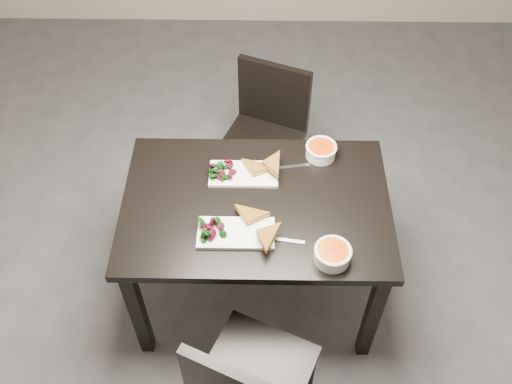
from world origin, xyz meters
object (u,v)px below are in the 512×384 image
(table, at_px, (256,216))
(plate_far, at_px, (244,174))
(plate_near, at_px, (236,233))
(chair_near, at_px, (248,384))
(soup_bowl_far, at_px, (321,150))
(chair_far, at_px, (266,129))
(soup_bowl_near, at_px, (333,254))

(table, distance_m, plate_far, 0.20)
(plate_near, height_order, plate_far, same)
(chair_near, xyz_separation_m, soup_bowl_far, (0.32, 1.02, 0.30))
(chair_near, height_order, chair_far, same)
(chair_far, distance_m, plate_near, 0.99)
(table, bearing_deg, chair_near, -91.53)
(table, bearing_deg, chair_far, 86.57)
(plate_far, bearing_deg, plate_near, -93.69)
(plate_near, relative_size, soup_bowl_far, 2.19)
(table, relative_size, plate_near, 3.67)
(chair_far, distance_m, plate_far, 0.67)
(chair_near, distance_m, plate_near, 0.61)
(plate_far, bearing_deg, chair_far, 80.00)
(chair_far, xyz_separation_m, soup_bowl_near, (0.27, -1.06, 0.30))
(plate_near, xyz_separation_m, soup_bowl_far, (0.39, 0.47, 0.03))
(chair_far, bearing_deg, plate_near, -76.01)
(table, bearing_deg, plate_near, -114.80)
(chair_near, relative_size, soup_bowl_far, 5.69)
(table, height_order, plate_far, plate_far)
(chair_near, bearing_deg, chair_far, 111.24)
(table, xyz_separation_m, chair_near, (-0.02, -0.72, -0.17))
(table, bearing_deg, soup_bowl_far, 44.06)
(chair_far, bearing_deg, plate_far, -78.26)
(chair_near, relative_size, plate_near, 2.60)
(table, distance_m, chair_far, 0.78)
(plate_near, bearing_deg, table, 65.20)
(soup_bowl_near, bearing_deg, table, 136.64)
(plate_far, bearing_deg, table, -69.53)
(plate_far, distance_m, soup_bowl_far, 0.39)
(table, distance_m, soup_bowl_far, 0.44)
(plate_near, xyz_separation_m, plate_far, (0.02, 0.34, -0.00))
(table, bearing_deg, soup_bowl_near, -43.36)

